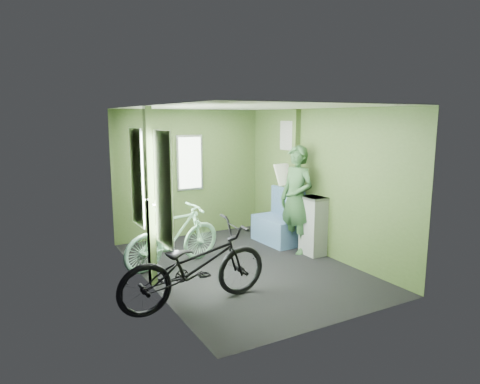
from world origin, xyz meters
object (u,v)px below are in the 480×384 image
object	(u,v)px
bicycle_mint	(175,267)
passenger	(296,199)
bench_seat	(278,227)
waste_box	(313,226)
bicycle_black	(196,305)

from	to	relation	value
bicycle_mint	passenger	size ratio (longest dim) A/B	0.91
bicycle_mint	bench_seat	bearing A→B (deg)	-92.85
waste_box	bench_seat	bearing A→B (deg)	97.95
bicycle_black	waste_box	world-z (taller)	waste_box
waste_box	bicycle_black	bearing A→B (deg)	-160.65
bicycle_mint	bench_seat	world-z (taller)	bench_seat
bench_seat	waste_box	bearing A→B (deg)	-84.36
bicycle_mint	bench_seat	size ratio (longest dim) A/B	1.67
bicycle_mint	bench_seat	distance (m)	2.07
passenger	waste_box	xyz separation A→B (m)	(0.15, -0.25, -0.40)
bicycle_black	passenger	distance (m)	2.62
bicycle_mint	waste_box	size ratio (longest dim) A/B	1.68
bicycle_mint	waste_box	bearing A→B (deg)	-114.90
waste_box	bench_seat	size ratio (longest dim) A/B	0.99
bicycle_black	waste_box	bearing A→B (deg)	-72.79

